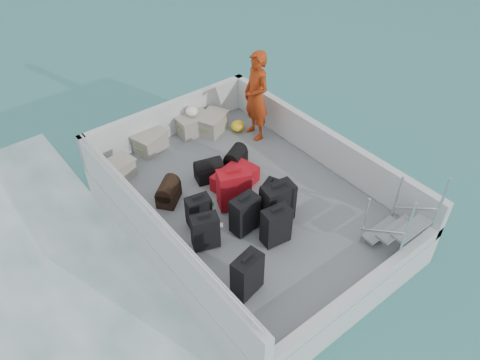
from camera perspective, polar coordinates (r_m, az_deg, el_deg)
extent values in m
plane|color=#1B615E|center=(8.28, 0.90, -5.50)|extent=(160.00, 160.00, 0.00)
cube|color=silver|center=(8.06, 0.93, -4.02)|extent=(3.60, 5.00, 0.60)
cube|color=slate|center=(7.85, 0.95, -2.40)|extent=(3.30, 4.70, 0.02)
cube|color=silver|center=(6.94, -10.23, -6.24)|extent=(0.14, 5.00, 0.70)
cube|color=silver|center=(8.58, 10.00, 4.30)|extent=(0.14, 5.00, 0.70)
cube|color=silver|center=(9.24, -8.67, 7.34)|extent=(3.60, 0.14, 0.70)
cube|color=silver|center=(6.70, 14.55, -12.78)|extent=(3.60, 0.14, 0.20)
cylinder|color=silver|center=(6.66, -10.63, -3.87)|extent=(0.04, 4.80, 0.04)
cube|color=black|center=(6.34, 0.89, -11.55)|extent=(0.47, 0.32, 0.67)
cube|color=black|center=(6.91, -4.25, -6.34)|extent=(0.46, 0.35, 0.60)
cube|color=black|center=(7.26, -5.05, -3.87)|extent=(0.41, 0.30, 0.54)
cube|color=black|center=(6.97, 4.41, -5.64)|extent=(0.45, 0.30, 0.64)
cube|color=black|center=(7.12, 0.58, -4.24)|extent=(0.45, 0.29, 0.64)
cube|color=maroon|center=(7.50, -0.77, -1.14)|extent=(0.59, 0.47, 0.70)
cube|color=black|center=(7.29, 4.62, -2.85)|extent=(0.54, 0.38, 0.69)
cube|color=black|center=(7.52, 3.61, -2.01)|extent=(0.42, 0.34, 0.52)
cube|color=maroon|center=(8.01, -0.60, 0.16)|extent=(0.84, 0.64, 0.30)
cube|color=#9C9688|center=(8.46, -14.59, 1.20)|extent=(0.57, 0.44, 0.31)
cube|color=#9C9688|center=(8.96, -10.80, 4.50)|extent=(0.65, 0.53, 0.34)
cube|color=#9C9688|center=(9.32, -5.78, 6.74)|extent=(0.62, 0.44, 0.37)
cube|color=#9C9688|center=(9.32, -3.38, 6.84)|extent=(0.70, 0.61, 0.35)
ellipsoid|color=yellow|center=(9.37, -0.28, 6.61)|extent=(0.28, 0.26, 0.22)
ellipsoid|color=white|center=(9.17, -5.89, 8.16)|extent=(0.24, 0.24, 0.18)
imported|color=#DD4414|center=(8.84, 1.99, 10.17)|extent=(0.50, 0.70, 1.75)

